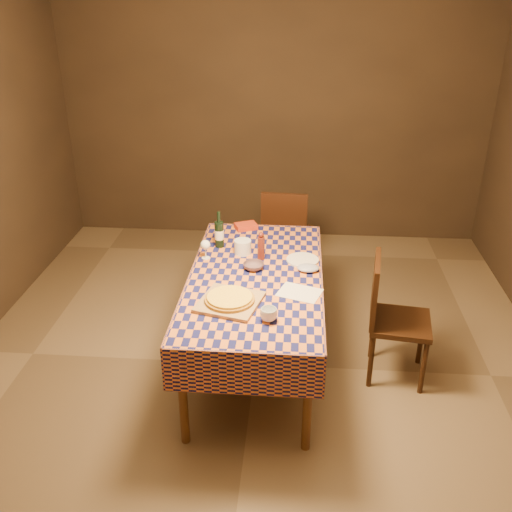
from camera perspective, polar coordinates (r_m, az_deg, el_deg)
name	(u,v)px	position (r m, az deg, el deg)	size (l,w,h in m)	color
room	(255,198)	(3.78, -0.06, 5.80)	(5.00, 5.10, 2.70)	brown
dining_table	(255,285)	(4.06, -0.06, -2.93)	(0.94, 1.84, 0.77)	brown
cutting_board	(230,302)	(3.68, -2.64, -4.62)	(0.37, 0.37, 0.02)	#A27E4C
pizza	(230,298)	(3.67, -2.65, -4.26)	(0.34, 0.34, 0.03)	#996619
pepper_mill	(261,247)	(4.21, 0.51, 0.93)	(0.07, 0.07, 0.22)	#501A12
bowl	(254,266)	(4.10, -0.25, -1.04)	(0.15, 0.15, 0.05)	#574049
wine_glass	(205,246)	(4.24, -5.09, 1.05)	(0.08, 0.08, 0.15)	white
wine_bottle	(219,234)	(4.42, -3.70, 2.24)	(0.08, 0.08, 0.29)	black
deli_tub	(243,247)	(4.32, -1.34, 0.92)	(0.13, 0.13, 0.11)	silver
takeout_container	(246,226)	(4.76, -1.01, 3.00)	(0.17, 0.12, 0.04)	#B13117
white_plate	(303,260)	(4.24, 4.68, -0.39)	(0.24, 0.24, 0.01)	white
tumbler	(269,315)	(3.50, 1.27, -5.88)	(0.11, 0.11, 0.08)	white
flour_patch	(300,293)	(3.82, 4.38, -3.67)	(0.27, 0.21, 0.00)	silver
flour_bag	(308,268)	(4.09, 5.23, -1.20)	(0.16, 0.12, 0.05)	#959EBF
chair_far	(285,230)	(5.37, 2.89, 2.59)	(0.45, 0.45, 0.93)	black
chair_right	(389,312)	(4.17, 13.19, -5.52)	(0.48, 0.47, 0.93)	black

